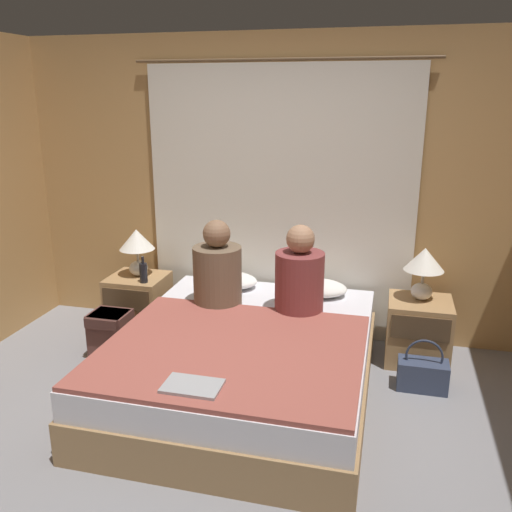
% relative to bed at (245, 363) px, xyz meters
% --- Properties ---
extents(ground_plane, '(16.00, 16.00, 0.00)m').
position_rel_bed_xyz_m(ground_plane, '(0.00, -0.72, -0.23)').
color(ground_plane, gray).
extents(wall_back, '(4.59, 0.06, 2.50)m').
position_rel_bed_xyz_m(wall_back, '(0.00, 1.15, 1.02)').
color(wall_back, tan).
rests_on(wall_back, ground_plane).
extents(curtain_panel, '(2.43, 0.02, 2.29)m').
position_rel_bed_xyz_m(curtain_panel, '(0.00, 1.09, 0.91)').
color(curtain_panel, silver).
rests_on(curtain_panel, ground_plane).
extents(bed, '(1.69, 2.08, 0.46)m').
position_rel_bed_xyz_m(bed, '(0.00, 0.00, 0.00)').
color(bed, '#99754C').
rests_on(bed, ground_plane).
extents(nightstand_left, '(0.48, 0.46, 0.50)m').
position_rel_bed_xyz_m(nightstand_left, '(-1.18, 0.78, 0.02)').
color(nightstand_left, '#A87F51').
rests_on(nightstand_left, ground_plane).
extents(nightstand_right, '(0.48, 0.46, 0.50)m').
position_rel_bed_xyz_m(nightstand_right, '(1.18, 0.78, 0.02)').
color(nightstand_right, '#A87F51').
rests_on(nightstand_right, ground_plane).
extents(lamp_left, '(0.30, 0.30, 0.41)m').
position_rel_bed_xyz_m(lamp_left, '(-1.18, 0.82, 0.55)').
color(lamp_left, silver).
rests_on(lamp_left, nightstand_left).
extents(lamp_right, '(0.30, 0.30, 0.41)m').
position_rel_bed_xyz_m(lamp_right, '(1.18, 0.82, 0.55)').
color(lamp_right, silver).
rests_on(lamp_right, nightstand_right).
extents(pillow_left, '(0.49, 0.35, 0.12)m').
position_rel_bed_xyz_m(pillow_left, '(-0.37, 0.83, 0.29)').
color(pillow_left, white).
rests_on(pillow_left, bed).
extents(pillow_right, '(0.49, 0.35, 0.12)m').
position_rel_bed_xyz_m(pillow_right, '(0.37, 0.83, 0.29)').
color(pillow_right, white).
rests_on(pillow_right, bed).
extents(blanket_on_bed, '(1.63, 1.41, 0.03)m').
position_rel_bed_xyz_m(blanket_on_bed, '(0.00, -0.30, 0.25)').
color(blanket_on_bed, '#994C42').
rests_on(blanket_on_bed, bed).
extents(person_left_in_bed, '(0.37, 0.37, 0.67)m').
position_rel_bed_xyz_m(person_left_in_bed, '(-0.33, 0.44, 0.51)').
color(person_left_in_bed, brown).
rests_on(person_left_in_bed, bed).
extents(person_right_in_bed, '(0.36, 0.36, 0.67)m').
position_rel_bed_xyz_m(person_right_in_bed, '(0.30, 0.44, 0.51)').
color(person_right_in_bed, brown).
rests_on(person_right_in_bed, bed).
extents(beer_bottle_on_left_stand, '(0.07, 0.07, 0.23)m').
position_rel_bed_xyz_m(beer_bottle_on_left_stand, '(-1.06, 0.66, 0.36)').
color(beer_bottle_on_left_stand, black).
rests_on(beer_bottle_on_left_stand, nightstand_left).
extents(laptop_on_bed, '(0.32, 0.21, 0.02)m').
position_rel_bed_xyz_m(laptop_on_bed, '(-0.07, -0.83, 0.27)').
color(laptop_on_bed, '#9EA0A5').
rests_on(laptop_on_bed, blanket_on_bed).
extents(backpack_on_floor, '(0.30, 0.28, 0.37)m').
position_rel_bed_xyz_m(backpack_on_floor, '(-1.19, 0.28, -0.02)').
color(backpack_on_floor, brown).
rests_on(backpack_on_floor, ground_plane).
extents(handbag_on_floor, '(0.35, 0.18, 0.38)m').
position_rel_bed_xyz_m(handbag_on_floor, '(1.21, 0.35, -0.11)').
color(handbag_on_floor, '#333D56').
rests_on(handbag_on_floor, ground_plane).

